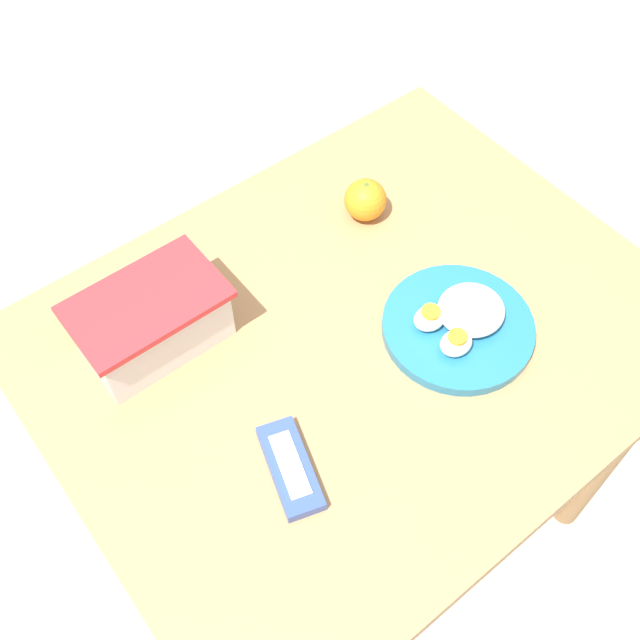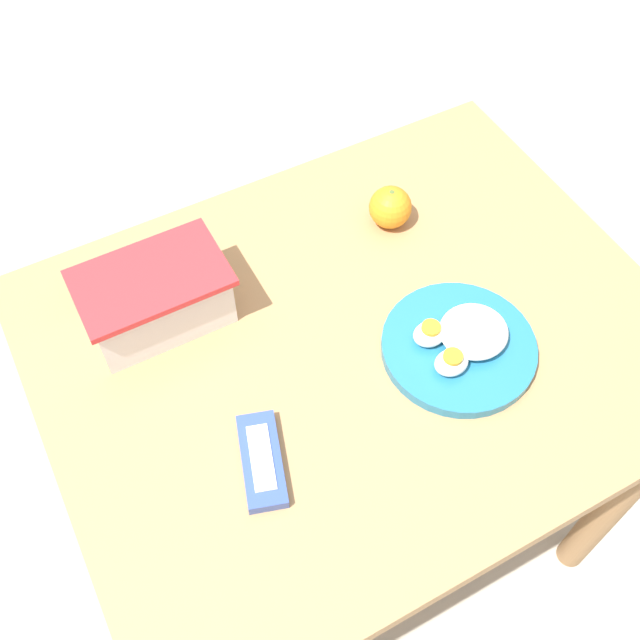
# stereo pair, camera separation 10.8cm
# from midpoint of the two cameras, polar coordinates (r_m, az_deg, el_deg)

# --- Properties ---
(ground_plane) EXTENTS (10.00, 10.00, 0.00)m
(ground_plane) POSITION_cam_midpoint_polar(r_m,az_deg,el_deg) (1.77, 0.13, -14.75)
(ground_plane) COLOR #B2A899
(table) EXTENTS (0.92, 0.73, 0.75)m
(table) POSITION_cam_midpoint_polar(r_m,az_deg,el_deg) (1.21, 0.18, -4.60)
(table) COLOR #AD7F51
(table) RESTS_ON ground_plane
(food_container) EXTENTS (0.21, 0.13, 0.10)m
(food_container) POSITION_cam_midpoint_polar(r_m,az_deg,el_deg) (1.10, -15.44, -0.45)
(food_container) COLOR white
(food_container) RESTS_ON table
(orange_fruit) EXTENTS (0.07, 0.07, 0.07)m
(orange_fruit) POSITION_cam_midpoint_polar(r_m,az_deg,el_deg) (1.22, 0.94, 8.98)
(orange_fruit) COLOR orange
(orange_fruit) RESTS_ON table
(rice_plate) EXTENTS (0.22, 0.22, 0.05)m
(rice_plate) POSITION_cam_midpoint_polar(r_m,az_deg,el_deg) (1.10, 7.86, -0.46)
(rice_plate) COLOR teal
(rice_plate) RESTS_ON table
(candy_bar) EXTENTS (0.09, 0.14, 0.02)m
(candy_bar) POSITION_cam_midpoint_polar(r_m,az_deg,el_deg) (0.99, -5.46, -11.38)
(candy_bar) COLOR #334C9E
(candy_bar) RESTS_ON table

